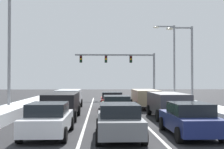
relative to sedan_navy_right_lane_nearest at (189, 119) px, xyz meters
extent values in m
plane|color=#28282B|center=(-3.18, 6.73, -0.76)|extent=(120.00, 120.00, 0.00)
cube|color=silver|center=(-1.48, 10.08, -0.76)|extent=(0.14, 36.84, 0.01)
cube|color=silver|center=(-4.88, 10.08, -0.76)|extent=(0.14, 36.84, 0.01)
cube|color=white|center=(3.82, 10.08, -0.44)|extent=(2.06, 36.84, 0.64)
cube|color=white|center=(-10.18, 10.08, -0.41)|extent=(1.94, 36.84, 0.71)
cube|color=navy|center=(0.00, 0.04, -0.13)|extent=(1.82, 4.50, 0.70)
cube|color=black|center=(0.00, -0.11, 0.47)|extent=(1.64, 2.20, 0.55)
cube|color=red|center=(-0.69, -2.16, -0.01)|extent=(0.24, 0.08, 0.14)
cube|color=red|center=(0.69, -2.16, -0.01)|extent=(0.24, 0.08, 0.14)
cylinder|color=black|center=(-0.89, 1.59, -0.43)|extent=(0.22, 0.66, 0.66)
cylinder|color=black|center=(0.89, 1.59, -0.43)|extent=(0.22, 0.66, 0.66)
cylinder|color=black|center=(-0.89, -1.51, -0.43)|extent=(0.22, 0.66, 0.66)
cylinder|color=black|center=(0.89, -1.51, -0.43)|extent=(0.22, 0.66, 0.66)
cube|color=#38383D|center=(0.46, 6.21, 0.28)|extent=(1.95, 4.90, 1.25)
cube|color=black|center=(0.46, 3.80, 0.56)|extent=(1.56, 0.06, 0.55)
cube|color=red|center=(-0.32, 3.81, 0.18)|extent=(0.20, 0.08, 0.28)
cube|color=red|center=(1.24, 3.81, 0.18)|extent=(0.20, 0.08, 0.28)
cylinder|color=black|center=(-0.50, 7.91, -0.39)|extent=(0.25, 0.74, 0.74)
cylinder|color=black|center=(1.41, 7.91, -0.39)|extent=(0.25, 0.74, 0.74)
cylinder|color=black|center=(-0.50, 4.51, -0.39)|extent=(0.25, 0.74, 0.74)
cylinder|color=black|center=(1.41, 4.51, -0.39)|extent=(0.25, 0.74, 0.74)
cube|color=#937F60|center=(-0.03, 12.68, 0.28)|extent=(1.95, 4.90, 1.25)
cube|color=black|center=(-0.03, 10.27, 0.56)|extent=(1.56, 0.06, 0.55)
cube|color=red|center=(-0.81, 10.28, 0.18)|extent=(0.20, 0.08, 0.28)
cube|color=red|center=(0.75, 10.28, 0.18)|extent=(0.20, 0.08, 0.28)
cylinder|color=black|center=(-0.98, 14.38, -0.39)|extent=(0.25, 0.74, 0.74)
cylinder|color=black|center=(0.93, 14.38, -0.39)|extent=(0.25, 0.74, 0.74)
cylinder|color=black|center=(-0.98, 10.98, -0.39)|extent=(0.25, 0.74, 0.74)
cylinder|color=black|center=(0.93, 10.98, -0.39)|extent=(0.25, 0.74, 0.74)
cube|color=slate|center=(-3.22, -0.31, -0.13)|extent=(1.82, 4.50, 0.70)
cube|color=black|center=(-3.22, -0.46, 0.47)|extent=(1.64, 2.20, 0.55)
cube|color=red|center=(-3.91, -2.51, -0.01)|extent=(0.24, 0.08, 0.14)
cube|color=red|center=(-2.53, -2.51, -0.01)|extent=(0.24, 0.08, 0.14)
cylinder|color=black|center=(-4.11, 1.24, -0.43)|extent=(0.22, 0.66, 0.66)
cylinder|color=black|center=(-2.33, 1.24, -0.43)|extent=(0.22, 0.66, 0.66)
cylinder|color=black|center=(-4.11, -1.86, -0.43)|extent=(0.22, 0.66, 0.66)
cylinder|color=black|center=(-2.33, -1.86, -0.43)|extent=(0.22, 0.66, 0.66)
cube|color=#1E5633|center=(-2.96, 6.17, -0.13)|extent=(1.82, 4.50, 0.70)
cube|color=black|center=(-2.96, 6.02, 0.47)|extent=(1.64, 2.20, 0.55)
cube|color=red|center=(-3.65, 3.97, -0.01)|extent=(0.24, 0.08, 0.14)
cube|color=red|center=(-2.27, 3.97, -0.01)|extent=(0.24, 0.08, 0.14)
cylinder|color=black|center=(-3.85, 7.72, -0.43)|extent=(0.22, 0.66, 0.66)
cylinder|color=black|center=(-2.07, 7.72, -0.43)|extent=(0.22, 0.66, 0.66)
cylinder|color=black|center=(-3.85, 4.62, -0.43)|extent=(0.22, 0.66, 0.66)
cylinder|color=black|center=(-2.07, 4.62, -0.43)|extent=(0.22, 0.66, 0.66)
cube|color=maroon|center=(-3.02, 12.03, -0.13)|extent=(1.82, 4.50, 0.70)
cube|color=black|center=(-3.02, 11.88, 0.47)|extent=(1.64, 2.20, 0.55)
cube|color=red|center=(-3.71, 9.83, -0.01)|extent=(0.24, 0.08, 0.14)
cube|color=red|center=(-2.33, 9.83, -0.01)|extent=(0.24, 0.08, 0.14)
cylinder|color=black|center=(-3.91, 13.58, -0.43)|extent=(0.22, 0.66, 0.66)
cylinder|color=black|center=(-2.13, 13.58, -0.43)|extent=(0.22, 0.66, 0.66)
cylinder|color=black|center=(-3.91, 10.48, -0.43)|extent=(0.22, 0.66, 0.66)
cylinder|color=black|center=(-2.13, 10.48, -0.43)|extent=(0.22, 0.66, 0.66)
cube|color=silver|center=(-6.38, 0.27, -0.13)|extent=(1.82, 4.50, 0.70)
cube|color=black|center=(-6.38, 0.12, 0.47)|extent=(1.64, 2.20, 0.55)
cube|color=red|center=(-7.07, -1.93, -0.01)|extent=(0.24, 0.08, 0.14)
cube|color=red|center=(-5.69, -1.93, -0.01)|extent=(0.24, 0.08, 0.14)
cylinder|color=black|center=(-7.27, 1.82, -0.43)|extent=(0.22, 0.66, 0.66)
cylinder|color=black|center=(-5.49, 1.82, -0.43)|extent=(0.22, 0.66, 0.66)
cylinder|color=black|center=(-7.27, -1.28, -0.43)|extent=(0.22, 0.66, 0.66)
cylinder|color=black|center=(-5.49, -1.28, -0.43)|extent=(0.22, 0.66, 0.66)
cube|color=black|center=(-6.52, 6.19, 0.28)|extent=(1.95, 4.90, 1.25)
cube|color=black|center=(-6.52, 3.78, 0.56)|extent=(1.56, 0.06, 0.55)
cube|color=red|center=(-7.30, 3.79, 0.18)|extent=(0.20, 0.08, 0.28)
cube|color=red|center=(-5.74, 3.79, 0.18)|extent=(0.20, 0.08, 0.28)
cylinder|color=black|center=(-7.47, 7.89, -0.39)|extent=(0.25, 0.74, 0.74)
cylinder|color=black|center=(-5.56, 7.89, -0.39)|extent=(0.25, 0.74, 0.74)
cylinder|color=black|center=(-7.47, 4.49, -0.39)|extent=(0.25, 0.74, 0.74)
cylinder|color=black|center=(-5.56, 4.49, -0.39)|extent=(0.25, 0.74, 0.74)
cube|color=#B7BABF|center=(-6.76, 13.00, 0.28)|extent=(1.95, 4.90, 1.25)
cube|color=black|center=(-6.76, 10.59, 0.56)|extent=(1.56, 0.06, 0.55)
cube|color=red|center=(-7.54, 10.60, 0.18)|extent=(0.20, 0.08, 0.28)
cube|color=red|center=(-5.98, 10.60, 0.18)|extent=(0.20, 0.08, 0.28)
cylinder|color=black|center=(-7.71, 14.70, -0.39)|extent=(0.25, 0.74, 0.74)
cylinder|color=black|center=(-5.80, 14.70, -0.39)|extent=(0.25, 0.74, 0.74)
cylinder|color=black|center=(-7.71, 11.30, -0.39)|extent=(0.25, 0.74, 0.74)
cylinder|color=black|center=(-5.80, 11.30, -0.39)|extent=(0.25, 0.74, 0.74)
cylinder|color=slate|center=(3.42, 26.83, 2.34)|extent=(0.28, 0.28, 6.20)
cube|color=slate|center=(-1.98, 26.83, 5.19)|extent=(10.80, 0.20, 0.20)
cube|color=black|center=(0.22, 26.83, 4.61)|extent=(0.34, 0.34, 0.95)
sphere|color=#4C0A0A|center=(0.22, 26.64, 4.90)|extent=(0.22, 0.22, 0.22)
sphere|color=#F2AD14|center=(0.22, 26.64, 4.61)|extent=(0.22, 0.22, 0.22)
sphere|color=#0C3819|center=(0.22, 26.64, 4.33)|extent=(0.22, 0.22, 0.22)
cube|color=black|center=(-3.18, 26.83, 4.61)|extent=(0.34, 0.34, 0.95)
sphere|color=#4C0A0A|center=(-3.18, 26.64, 4.90)|extent=(0.22, 0.22, 0.22)
sphere|color=#F2AD14|center=(-3.18, 26.64, 4.61)|extent=(0.22, 0.22, 0.22)
sphere|color=#0C3819|center=(-3.18, 26.64, 4.33)|extent=(0.22, 0.22, 0.22)
cube|color=black|center=(-6.58, 26.83, 4.61)|extent=(0.34, 0.34, 0.95)
sphere|color=#4C0A0A|center=(-6.58, 26.64, 4.90)|extent=(0.22, 0.22, 0.22)
sphere|color=#F2AD14|center=(-6.58, 26.64, 4.61)|extent=(0.22, 0.22, 0.22)
sphere|color=#0C3819|center=(-6.58, 26.64, 4.33)|extent=(0.22, 0.22, 0.22)
cylinder|color=gray|center=(4.96, 15.10, 3.12)|extent=(0.22, 0.22, 7.78)
cube|color=gray|center=(3.86, 15.10, 6.86)|extent=(2.20, 0.14, 0.14)
ellipsoid|color=#EAE5C6|center=(2.76, 15.10, 6.76)|extent=(0.70, 0.36, 0.24)
cylinder|color=gray|center=(4.94, 21.80, 3.80)|extent=(0.22, 0.22, 9.13)
cube|color=gray|center=(3.84, 21.80, 8.21)|extent=(2.20, 0.14, 0.14)
ellipsoid|color=#EAE5C6|center=(2.74, 21.80, 8.11)|extent=(0.70, 0.36, 0.24)
cylinder|color=gray|center=(-10.75, 8.85, 3.86)|extent=(0.22, 0.22, 9.26)
camera|label=1|loc=(-4.08, -13.22, 1.77)|focal=47.30mm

